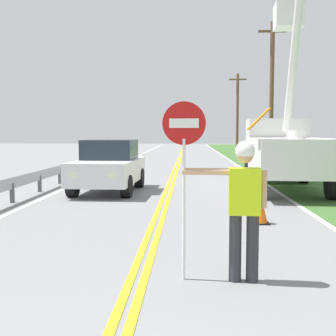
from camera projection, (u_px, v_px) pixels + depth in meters
centerline_yellow_left at (172, 174)px, 20.85m from camera, size 0.11×110.00×0.01m
centerline_yellow_right at (176, 174)px, 20.84m from camera, size 0.11×110.00×0.01m
edge_line_right at (252, 174)px, 20.68m from camera, size 0.12×110.00×0.01m
edge_line_left at (98, 174)px, 21.01m from camera, size 0.12×110.00×0.01m
flagger_worker at (244, 202)px, 5.71m from camera, size 1.09×0.26×1.83m
stop_sign_paddle at (184, 150)px, 5.74m from camera, size 0.56×0.04×2.33m
utility_bucket_truck at (284, 147)px, 15.38m from camera, size 3.01×6.92×6.14m
oncoming_sedan_nearest at (109, 166)px, 14.58m from camera, size 2.04×4.17×1.70m
utility_pole_mid at (272, 90)px, 28.38m from camera, size 1.80×0.28×8.94m
utility_pole_far at (237, 111)px, 46.70m from camera, size 1.80×0.28×8.11m
traffic_cone_lead at (260, 208)px, 9.47m from camera, size 0.40×0.40×0.70m
traffic_cone_mid at (247, 192)px, 12.08m from camera, size 0.40×0.40×0.70m
guardrail_left_shoulder at (68, 168)px, 17.96m from camera, size 0.10×32.00×0.71m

